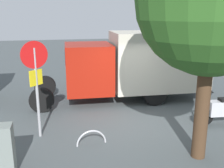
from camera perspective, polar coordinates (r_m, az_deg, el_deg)
ground_plane at (r=8.82m, az=5.07°, el=-8.55°), size 60.00×60.00×0.00m
box_truck_near at (r=10.98m, az=5.05°, el=4.69°), size 7.18×2.47×2.79m
stop_sign at (r=7.64m, az=-16.10°, el=1.90°), size 0.71×0.33×2.80m
street_tree at (r=6.41m, az=20.77°, el=16.55°), size 3.38×3.38×5.50m
bike_rack_hoop at (r=7.54m, az=-4.43°, el=-12.82°), size 0.85×0.13×0.85m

